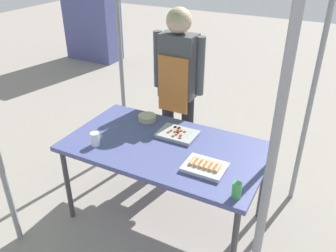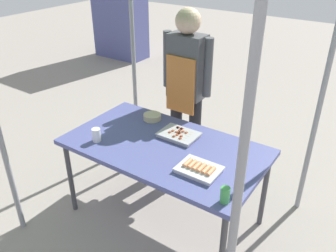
# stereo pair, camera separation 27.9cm
# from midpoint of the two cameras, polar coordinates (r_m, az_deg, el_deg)

# --- Properties ---
(ground_plane) EXTENTS (18.00, 18.00, 0.00)m
(ground_plane) POSITION_cam_midpoint_polar(r_m,az_deg,el_deg) (3.29, -2.93, -14.34)
(ground_plane) COLOR gray
(stall_table) EXTENTS (1.60, 0.90, 0.75)m
(stall_table) POSITION_cam_midpoint_polar(r_m,az_deg,el_deg) (2.86, -3.27, -4.07)
(stall_table) COLOR #4C518C
(stall_table) RESTS_ON ground
(tray_grilled_sausages) EXTENTS (0.30, 0.23, 0.05)m
(tray_grilled_sausages) POSITION_cam_midpoint_polar(r_m,az_deg,el_deg) (2.54, 2.84, -6.68)
(tray_grilled_sausages) COLOR silver
(tray_grilled_sausages) RESTS_ON stall_table
(tray_meat_skewers) EXTENTS (0.32, 0.24, 0.04)m
(tray_meat_skewers) POSITION_cam_midpoint_polar(r_m,az_deg,el_deg) (2.94, -1.17, -1.38)
(tray_meat_skewers) COLOR #ADADB2
(tray_meat_skewers) RESTS_ON stall_table
(condiment_bowl) EXTENTS (0.16, 0.16, 0.05)m
(condiment_bowl) POSITION_cam_midpoint_polar(r_m,az_deg,el_deg) (3.20, -5.88, 1.27)
(condiment_bowl) COLOR #BFB28C
(condiment_bowl) RESTS_ON stall_table
(drink_cup_near_edge) EXTENTS (0.07, 0.07, 0.11)m
(drink_cup_near_edge) POSITION_cam_midpoint_polar(r_m,az_deg,el_deg) (2.89, -14.43, -2.15)
(drink_cup_near_edge) COLOR white
(drink_cup_near_edge) RESTS_ON stall_table
(drink_cup_by_wok) EXTENTS (0.06, 0.06, 0.11)m
(drink_cup_by_wok) POSITION_cam_midpoint_polar(r_m,az_deg,el_deg) (2.29, 7.58, -10.39)
(drink_cup_by_wok) COLOR #3F994C
(drink_cup_by_wok) RESTS_ON stall_table
(vendor_woman) EXTENTS (0.52, 0.24, 1.69)m
(vendor_woman) POSITION_cam_midpoint_polar(r_m,az_deg,el_deg) (3.38, -0.76, 7.23)
(vendor_woman) COLOR black
(vendor_woman) RESTS_ON ground
(neighbor_stall_left) EXTENTS (1.03, 0.54, 2.00)m
(neighbor_stall_left) POSITION_cam_midpoint_polar(r_m,az_deg,el_deg) (7.26, -13.49, 18.15)
(neighbor_stall_left) COLOR #4C518C
(neighbor_stall_left) RESTS_ON ground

